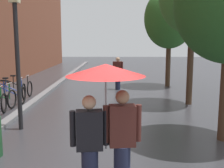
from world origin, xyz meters
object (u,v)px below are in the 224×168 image
at_px(street_lamp_post, 17,49).
at_px(couple_under_umbrella, 106,109).
at_px(pedestrian_walking_midground, 118,72).
at_px(parked_bicycle_6, 9,95).
at_px(parked_bicycle_8, 18,88).
at_px(street_tree_2, 169,19).
at_px(parked_bicycle_7, 11,91).

bearing_deg(street_lamp_post, couple_under_umbrella, -53.83).
xyz_separation_m(street_lamp_post, pedestrian_walking_midground, (2.80, 6.50, -1.35)).
bearing_deg(parked_bicycle_6, pedestrian_walking_midground, 38.16).
relative_size(parked_bicycle_8, couple_under_umbrella, 0.51).
height_order(street_tree_2, parked_bicycle_6, street_tree_2).
height_order(street_tree_2, parked_bicycle_7, street_tree_2).
xyz_separation_m(parked_bicycle_8, couple_under_umbrella, (4.16, -8.06, 1.06)).
bearing_deg(pedestrian_walking_midground, parked_bicycle_7, -149.60).
relative_size(street_lamp_post, pedestrian_walking_midground, 2.28).
height_order(parked_bicycle_8, pedestrian_walking_midground, pedestrian_walking_midground).
relative_size(parked_bicycle_7, pedestrian_walking_midground, 0.70).
xyz_separation_m(parked_bicycle_7, parked_bicycle_8, (0.02, 0.78, 0.00)).
bearing_deg(pedestrian_walking_midground, street_tree_2, 21.12).
xyz_separation_m(parked_bicycle_7, street_lamp_post, (1.69, -3.87, 1.85)).
xyz_separation_m(couple_under_umbrella, street_lamp_post, (-2.49, 3.41, 0.79)).
distance_m(street_tree_2, couple_under_umbrella, 11.58).
relative_size(parked_bicycle_7, couple_under_umbrella, 0.55).
height_order(parked_bicycle_7, parked_bicycle_8, same).
height_order(street_tree_2, street_lamp_post, street_tree_2).
distance_m(parked_bicycle_8, street_lamp_post, 5.27).
distance_m(parked_bicycle_7, street_lamp_post, 4.61).
bearing_deg(couple_under_umbrella, pedestrian_walking_midground, 88.26).
bearing_deg(parked_bicycle_8, couple_under_umbrella, -62.70).
xyz_separation_m(parked_bicycle_6, parked_bicycle_7, (-0.20, 0.74, 0.00)).
relative_size(couple_under_umbrella, pedestrian_walking_midground, 1.28).
bearing_deg(street_lamp_post, pedestrian_walking_midground, 66.72).
distance_m(parked_bicycle_6, pedestrian_walking_midground, 5.47).
distance_m(parked_bicycle_6, parked_bicycle_8, 1.53).
bearing_deg(parked_bicycle_7, parked_bicycle_6, -74.86).
distance_m(street_tree_2, street_lamp_post, 9.46).
bearing_deg(street_tree_2, street_lamp_post, -126.18).
bearing_deg(street_lamp_post, street_tree_2, 53.82).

